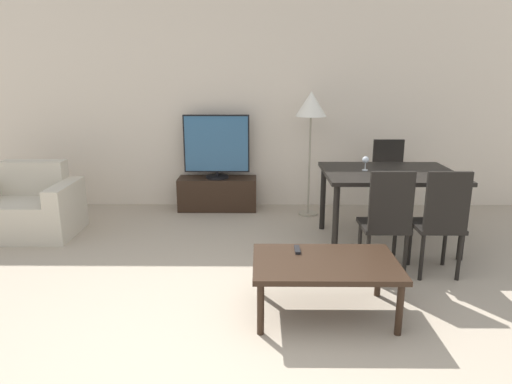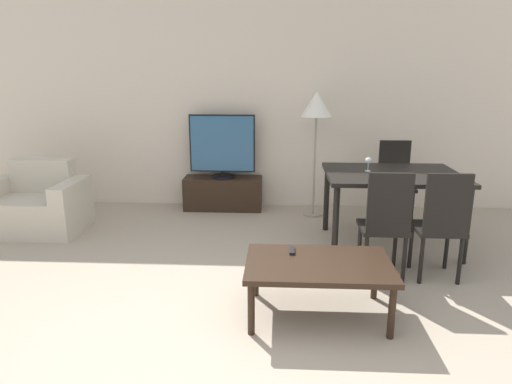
{
  "view_description": "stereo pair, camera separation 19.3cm",
  "coord_description": "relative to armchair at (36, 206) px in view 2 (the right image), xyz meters",
  "views": [
    {
      "loc": [
        0.3,
        -2.43,
        1.76
      ],
      "look_at": [
        0.26,
        1.79,
        0.65
      ],
      "focal_mm": 32.0,
      "sensor_mm": 36.0,
      "label": 1
    },
    {
      "loc": [
        0.49,
        -2.43,
        1.76
      ],
      "look_at": [
        0.26,
        1.79,
        0.65
      ],
      "focal_mm": 32.0,
      "sensor_mm": 36.0,
      "label": 2
    }
  ],
  "objects": [
    {
      "name": "tv_stand",
      "position": [
        2.03,
        0.96,
        -0.07
      ],
      "size": [
        1.02,
        0.36,
        0.43
      ],
      "color": "black",
      "rests_on": "ground_plane"
    },
    {
      "name": "coffee_table",
      "position": [
        3.07,
        -1.73,
        0.09
      ],
      "size": [
        1.06,
        0.68,
        0.42
      ],
      "color": "black",
      "rests_on": "ground_plane"
    },
    {
      "name": "remote_primary",
      "position": [
        2.87,
        -1.54,
        0.15
      ],
      "size": [
        0.04,
        0.15,
        0.02
      ],
      "color": "black",
      "rests_on": "coffee_table"
    },
    {
      "name": "dining_chair_near_right",
      "position": [
        4.15,
        -1.08,
        0.25
      ],
      "size": [
        0.4,
        0.4,
        0.97
      ],
      "color": "black",
      "rests_on": "ground_plane"
    },
    {
      "name": "tv",
      "position": [
        2.03,
        0.96,
        0.55
      ],
      "size": [
        0.84,
        0.3,
        0.82
      ],
      "color": "black",
      "rests_on": "tv_stand"
    },
    {
      "name": "dining_chair_far",
      "position": [
        4.15,
        0.56,
        0.25
      ],
      "size": [
        0.4,
        0.4,
        0.97
      ],
      "color": "black",
      "rests_on": "ground_plane"
    },
    {
      "name": "wine_glass_left",
      "position": [
        3.67,
        -0.21,
        0.6
      ],
      "size": [
        0.07,
        0.07,
        0.15
      ],
      "color": "silver",
      "rests_on": "dining_table"
    },
    {
      "name": "armchair",
      "position": [
        0.0,
        0.0,
        0.0
      ],
      "size": [
        1.07,
        0.75,
        0.79
      ],
      "color": "beige",
      "rests_on": "ground_plane"
    },
    {
      "name": "dining_chair_near",
      "position": [
        3.68,
        -1.08,
        0.25
      ],
      "size": [
        0.4,
        0.4,
        0.97
      ],
      "color": "black",
      "rests_on": "ground_plane"
    },
    {
      "name": "floor_lamp",
      "position": [
        3.2,
        0.74,
        1.05
      ],
      "size": [
        0.38,
        0.38,
        1.54
      ],
      "color": "gray",
      "rests_on": "ground_plane"
    },
    {
      "name": "wall_back",
      "position": [
        2.28,
        1.21,
        1.06
      ],
      "size": [
        7.84,
        0.06,
        2.7
      ],
      "color": "beige",
      "rests_on": "ground_plane"
    },
    {
      "name": "dining_table",
      "position": [
        3.91,
        -0.26,
        0.41
      ],
      "size": [
        1.34,
        1.01,
        0.78
      ],
      "color": "black",
      "rests_on": "ground_plane"
    },
    {
      "name": "ground_plane",
      "position": [
        2.28,
        -2.4,
        -0.29
      ],
      "size": [
        18.0,
        18.0,
        0.0
      ],
      "primitive_type": "plane",
      "color": "tan"
    }
  ]
}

